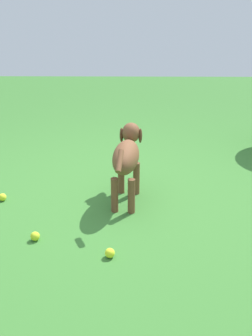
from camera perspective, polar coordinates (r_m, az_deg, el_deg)
name	(u,v)px	position (r m, az deg, el deg)	size (l,w,h in m)	color
ground	(118,194)	(3.37, -1.29, -3.93)	(14.00, 14.00, 0.00)	#38722D
dog	(127,156)	(3.11, 0.13, 1.89)	(0.90, 0.28, 0.61)	brown
tennis_ball_0	(110,253)	(2.53, -2.48, -12.81)	(0.07, 0.07, 0.07)	yellow
tennis_ball_1	(2,197)	(3.40, -18.32, -4.24)	(0.07, 0.07, 0.07)	yellow
tennis_ball_2	(35,236)	(2.77, -13.68, -10.07)	(0.07, 0.07, 0.07)	#C2DB29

